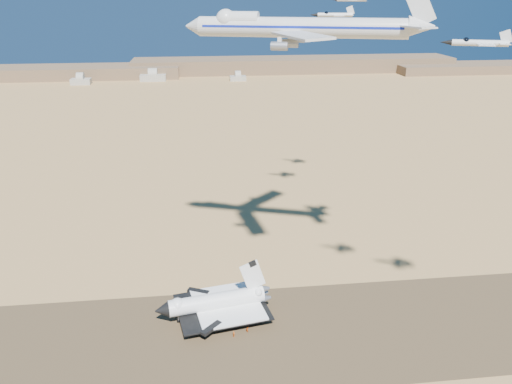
{
  "coord_description": "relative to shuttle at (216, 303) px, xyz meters",
  "views": [
    {
      "loc": [
        -8.74,
        -123.91,
        96.98
      ],
      "look_at": [
        6.77,
        8.0,
        43.9
      ],
      "focal_mm": 35.0,
      "sensor_mm": 36.0,
      "label": 1
    }
  ],
  "objects": [
    {
      "name": "ground",
      "position": [
        5.8,
        -11.34,
        -4.95
      ],
      "size": [
        1200.0,
        1200.0,
        0.0
      ],
      "primitive_type": "plane",
      "color": "tan",
      "rests_on": "ground"
    },
    {
      "name": "runway",
      "position": [
        5.8,
        -11.34,
        -4.92
      ],
      "size": [
        600.0,
        50.0,
        0.06
      ],
      "primitive_type": "cube",
      "color": "brown",
      "rests_on": "ground"
    },
    {
      "name": "ridgeline",
      "position": [
        71.12,
        515.96,
        2.68
      ],
      "size": [
        960.0,
        90.0,
        18.0
      ],
      "color": "brown",
      "rests_on": "ground"
    },
    {
      "name": "hangars",
      "position": [
        -58.2,
        467.09,
        -0.12
      ],
      "size": [
        200.5,
        29.5,
        30.0
      ],
      "color": "#9D998B",
      "rests_on": "ground"
    },
    {
      "name": "shuttle",
      "position": [
        0.0,
        0.0,
        0.0
      ],
      "size": [
        37.4,
        27.22,
        18.41
      ],
      "rotation": [
        0.0,
        0.0,
        0.18
      ],
      "color": "white",
      "rests_on": "runway"
    },
    {
      "name": "carrier_747",
      "position": [
        25.19,
        12.43,
        82.93
      ],
      "size": [
        70.65,
        52.46,
        17.75
      ],
      "rotation": [
        0.0,
        0.0,
        -0.32
      ],
      "color": "silver"
    },
    {
      "name": "crew_a",
      "position": [
        4.92,
        -11.28,
        -3.94
      ],
      "size": [
        0.64,
        0.8,
        1.9
      ],
      "primitive_type": "imported",
      "rotation": [
        0.0,
        0.0,
        1.26
      ],
      "color": "#EC550D",
      "rests_on": "runway"
    },
    {
      "name": "crew_b",
      "position": [
        9.2,
        -9.31,
        -4.02
      ],
      "size": [
        0.94,
        0.94,
        1.73
      ],
      "primitive_type": "imported",
      "rotation": [
        0.0,
        0.0,
        2.35
      ],
      "color": "#EC550D",
      "rests_on": "runway"
    },
    {
      "name": "crew_c",
      "position": [
        6.22,
        -6.5,
        -4.09
      ],
      "size": [
        1.04,
        0.74,
        1.6
      ],
      "primitive_type": "imported",
      "rotation": [
        0.0,
        0.0,
        2.83
      ],
      "color": "#EC550D",
      "rests_on": "runway"
    },
    {
      "name": "chase_jet_a",
      "position": [
        57.27,
        -30.76,
        82.16
      ],
      "size": [
        13.95,
        8.26,
        3.59
      ],
      "rotation": [
        0.0,
        0.0,
        -0.38
      ],
      "color": "silver"
    },
    {
      "name": "chase_jet_c",
      "position": [
        49.18,
        57.8,
        84.51
      ],
      "size": [
        16.38,
        9.13,
        4.1
      ],
      "rotation": [
        0.0,
        0.0,
        -0.16
      ],
      "color": "silver"
    }
  ]
}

